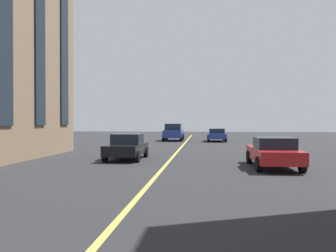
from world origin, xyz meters
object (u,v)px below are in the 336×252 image
object	(u,v)px
car_black_near	(127,147)
car_red_trailing	(273,152)
car_blue_parked_b	(174,132)
car_blue_far	(217,135)

from	to	relation	value
car_black_near	car_red_trailing	world-z (taller)	car_black_near
car_black_near	car_red_trailing	bearing A→B (deg)	-110.17
car_blue_parked_b	car_blue_far	world-z (taller)	car_blue_parked_b
car_blue_parked_b	car_red_trailing	xyz separation A→B (m)	(-21.54, -6.36, -0.27)
car_black_near	car_red_trailing	distance (m)	7.77
car_blue_parked_b	car_blue_far	bearing A→B (deg)	-100.96
car_blue_far	car_red_trailing	world-z (taller)	same
car_blue_parked_b	car_black_near	xyz separation A→B (m)	(-18.86, 0.93, -0.27)
car_black_near	car_blue_far	distance (m)	18.81
car_black_near	car_blue_parked_b	bearing A→B (deg)	-2.83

